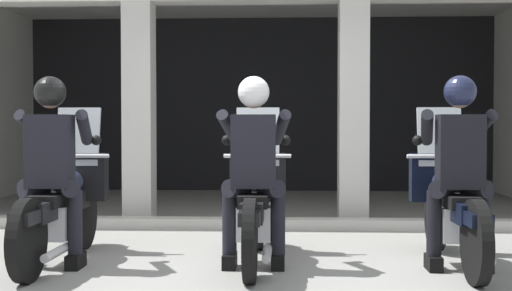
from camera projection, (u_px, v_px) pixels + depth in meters
The scene contains 9 objects.
ground_plane at pixel (267, 215), 8.98m from camera, with size 80.00×80.00×0.00m, color gray.
station_building at pixel (255, 69), 10.59m from camera, with size 8.86×4.71×3.25m.
kerb_strip at pixel (243, 224), 7.80m from camera, with size 8.36×0.24×0.12m, color #B7B5AD.
motorcycle_left at pixel (63, 204), 5.95m from camera, with size 0.62×2.04×1.35m.
police_officer_left at pixel (51, 155), 5.65m from camera, with size 0.63×0.61×1.58m.
motorcycle_center at pixel (256, 204), 5.94m from camera, with size 0.62×2.04×1.35m.
police_officer_center at pixel (254, 155), 5.64m from camera, with size 0.63×0.61×1.58m.
motorcycle_right at pixel (451, 205), 5.86m from camera, with size 0.62×2.04×1.35m.
police_officer_right at pixel (459, 155), 5.56m from camera, with size 0.63×0.61×1.58m.
Camera 1 is at (0.29, -5.94, 1.19)m, focal length 48.14 mm.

